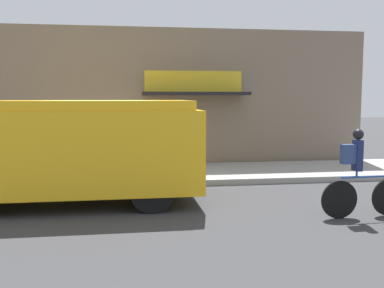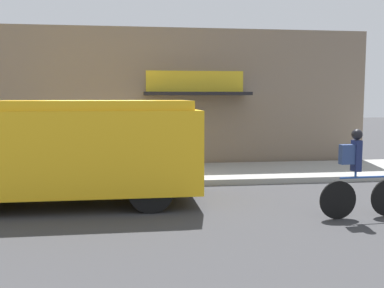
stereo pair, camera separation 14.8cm
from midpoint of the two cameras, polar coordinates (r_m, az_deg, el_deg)
ground_plane at (r=11.25m, az=-10.95°, el=-5.63°), size 70.00×70.00×0.00m
sidewalk at (r=12.68m, az=-10.60°, el=-3.96°), size 28.00×2.94×0.16m
storefront at (r=14.16m, az=-10.11°, el=5.72°), size 16.85×1.12×4.39m
school_bus at (r=9.66m, az=-13.66°, el=-0.70°), size 5.46×2.65×2.17m
cyclist at (r=8.89m, az=20.86°, el=-3.91°), size 1.75×0.21×1.66m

